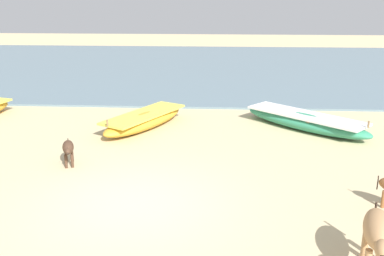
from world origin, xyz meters
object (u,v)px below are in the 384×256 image
(calf_far_dark, at_px, (68,148))
(fishing_boat_0, at_px, (305,121))
(cow_adult_tan, at_px, (378,233))
(fishing_boat_4, at_px, (144,120))

(calf_far_dark, bearing_deg, fishing_boat_0, 99.51)
(fishing_boat_0, relative_size, cow_adult_tan, 2.68)
(fishing_boat_0, relative_size, fishing_boat_4, 1.07)
(fishing_boat_4, relative_size, calf_far_dark, 3.92)
(cow_adult_tan, bearing_deg, fishing_boat_4, -132.22)
(fishing_boat_0, height_order, calf_far_dark, fishing_boat_0)
(cow_adult_tan, distance_m, calf_far_dark, 7.75)
(cow_adult_tan, bearing_deg, fishing_boat_0, -167.98)
(fishing_boat_0, xyz_separation_m, calf_far_dark, (-6.80, -3.59, 0.18))
(cow_adult_tan, relative_size, calf_far_dark, 1.56)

